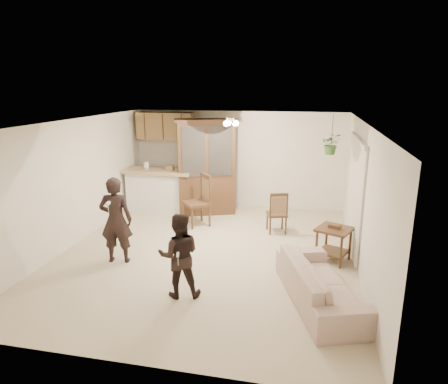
% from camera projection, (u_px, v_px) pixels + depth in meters
% --- Properties ---
extents(floor, '(6.50, 6.50, 0.00)m').
position_uv_depth(floor, '(207.00, 253.00, 7.69)').
color(floor, beige).
rests_on(floor, ground).
extents(ceiling, '(5.50, 6.50, 0.02)m').
position_uv_depth(ceiling, '(206.00, 122.00, 7.04)').
color(ceiling, silver).
rests_on(ceiling, wall_back).
extents(wall_back, '(5.50, 0.02, 2.50)m').
position_uv_depth(wall_back, '(238.00, 160.00, 10.43)').
color(wall_back, beige).
rests_on(wall_back, ground).
extents(wall_front, '(5.50, 0.02, 2.50)m').
position_uv_depth(wall_front, '(132.00, 266.00, 4.30)').
color(wall_front, beige).
rests_on(wall_front, ground).
extents(wall_left, '(0.02, 6.50, 2.50)m').
position_uv_depth(wall_left, '(73.00, 183.00, 7.92)').
color(wall_left, beige).
rests_on(wall_left, ground).
extents(wall_right, '(0.02, 6.50, 2.50)m').
position_uv_depth(wall_right, '(363.00, 199.00, 6.81)').
color(wall_right, beige).
rests_on(wall_right, ground).
extents(breakfast_bar, '(1.60, 0.55, 1.00)m').
position_uv_depth(breakfast_bar, '(160.00, 192.00, 10.15)').
color(breakfast_bar, silver).
rests_on(breakfast_bar, floor).
extents(bar_top, '(1.75, 0.70, 0.08)m').
position_uv_depth(bar_top, '(159.00, 171.00, 10.01)').
color(bar_top, tan).
rests_on(bar_top, breakfast_bar).
extents(upper_cabinets, '(1.50, 0.34, 0.70)m').
position_uv_depth(upper_cabinets, '(165.00, 126.00, 10.43)').
color(upper_cabinets, olive).
rests_on(upper_cabinets, wall_back).
extents(vertical_blinds, '(0.06, 2.30, 2.10)m').
position_uv_depth(vertical_blinds, '(354.00, 194.00, 7.71)').
color(vertical_blinds, beige).
rests_on(vertical_blinds, wall_right).
extents(ceiling_fixture, '(0.36, 0.36, 0.20)m').
position_uv_depth(ceiling_fixture, '(230.00, 122.00, 8.16)').
color(ceiling_fixture, '#F7EAB9').
rests_on(ceiling_fixture, ceiling).
extents(hanging_plant, '(0.43, 0.37, 0.48)m').
position_uv_depth(hanging_plant, '(331.00, 144.00, 9.01)').
color(hanging_plant, '#345823').
rests_on(hanging_plant, ceiling).
extents(plant_cord, '(0.01, 0.01, 0.65)m').
position_uv_depth(plant_cord, '(332.00, 129.00, 8.93)').
color(plant_cord, black).
rests_on(plant_cord, ceiling).
extents(sofa, '(1.29, 2.01, 0.73)m').
position_uv_depth(sofa, '(321.00, 279.00, 5.89)').
color(sofa, beige).
rests_on(sofa, floor).
extents(adult, '(0.73, 0.55, 1.80)m').
position_uv_depth(adult, '(116.00, 215.00, 7.12)').
color(adult, black).
rests_on(adult, floor).
extents(child, '(0.77, 0.67, 1.35)m').
position_uv_depth(child, '(179.00, 255.00, 5.99)').
color(child, black).
rests_on(child, floor).
extents(china_hutch, '(1.60, 1.05, 2.35)m').
position_uv_depth(china_hutch, '(206.00, 168.00, 9.85)').
color(china_hutch, '#392114').
rests_on(china_hutch, floor).
extents(side_table, '(0.76, 0.76, 0.70)m').
position_uv_depth(side_table, '(333.00, 244.00, 7.30)').
color(side_table, '#392114').
rests_on(side_table, floor).
extents(chair_bar, '(0.51, 0.51, 0.96)m').
position_uv_depth(chair_bar, '(146.00, 194.00, 10.82)').
color(chair_bar, '#392114').
rests_on(chair_bar, floor).
extents(chair_hutch_left, '(0.74, 0.74, 1.19)m').
position_uv_depth(chair_hutch_left, '(197.00, 211.00, 9.16)').
color(chair_hutch_left, '#392114').
rests_on(chair_hutch_left, floor).
extents(chair_hutch_right, '(0.51, 0.51, 0.93)m').
position_uv_depth(chair_hutch_right, '(276.00, 221.00, 8.74)').
color(chair_hutch_right, '#392114').
rests_on(chair_hutch_right, floor).
extents(controller_adult, '(0.07, 0.14, 0.04)m').
position_uv_depth(controller_adult, '(108.00, 203.00, 6.68)').
color(controller_adult, white).
rests_on(controller_adult, adult).
extents(controller_child, '(0.06, 0.12, 0.04)m').
position_uv_depth(controller_child, '(178.00, 255.00, 5.66)').
color(controller_child, white).
rests_on(controller_child, child).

